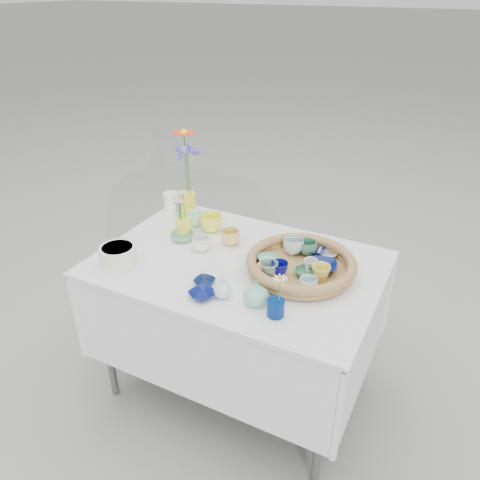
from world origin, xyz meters
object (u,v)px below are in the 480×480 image
at_px(bud_vase_seafoam, 256,293).
at_px(wicker_tray, 301,265).
at_px(display_table, 238,385).
at_px(tall_vase_yellow, 188,206).

bearing_deg(bud_vase_seafoam, wicker_tray, 75.16).
relative_size(display_table, tall_vase_yellow, 8.29).
bearing_deg(tall_vase_yellow, wicker_tray, -16.94).
xyz_separation_m(display_table, wicker_tray, (0.28, 0.05, 0.80)).
bearing_deg(bud_vase_seafoam, tall_vase_yellow, 141.40).
height_order(display_table, bud_vase_seafoam, bud_vase_seafoam).
height_order(wicker_tray, tall_vase_yellow, tall_vase_yellow).
bearing_deg(wicker_tray, bud_vase_seafoam, -104.84).
distance_m(display_table, wicker_tray, 0.85).
height_order(display_table, wicker_tray, wicker_tray).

